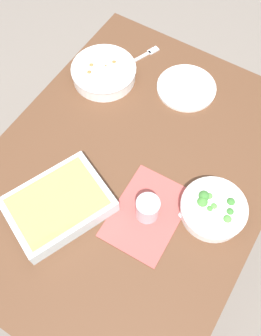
% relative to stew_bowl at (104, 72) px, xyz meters
% --- Properties ---
extents(ground_plane, '(6.00, 6.00, 0.00)m').
position_rel_stew_bowl_xyz_m(ground_plane, '(-0.28, -0.29, -0.77)').
color(ground_plane, slate).
extents(dining_table, '(1.20, 0.90, 0.74)m').
position_rel_stew_bowl_xyz_m(dining_table, '(-0.28, -0.29, -0.12)').
color(dining_table, brown).
rests_on(dining_table, ground_plane).
extents(placemat, '(0.29, 0.21, 0.00)m').
position_rel_stew_bowl_xyz_m(placemat, '(-0.39, -0.42, -0.03)').
color(placemat, '#B24C47').
rests_on(placemat, dining_table).
extents(stew_bowl, '(0.24, 0.24, 0.06)m').
position_rel_stew_bowl_xyz_m(stew_bowl, '(0.00, 0.00, 0.00)').
color(stew_bowl, white).
rests_on(stew_bowl, dining_table).
extents(broccoli_bowl, '(0.20, 0.20, 0.06)m').
position_rel_stew_bowl_xyz_m(broccoli_bowl, '(-0.28, -0.59, -0.00)').
color(broccoli_bowl, white).
rests_on(broccoli_bowl, dining_table).
extents(baking_dish, '(0.36, 0.32, 0.06)m').
position_rel_stew_bowl_xyz_m(baking_dish, '(-0.52, -0.18, 0.00)').
color(baking_dish, silver).
rests_on(baking_dish, dining_table).
extents(drink_cup, '(0.07, 0.07, 0.08)m').
position_rel_stew_bowl_xyz_m(drink_cup, '(-0.39, -0.42, 0.01)').
color(drink_cup, '#B2BCC6').
rests_on(drink_cup, dining_table).
extents(side_plate, '(0.22, 0.22, 0.01)m').
position_rel_stew_bowl_xyz_m(side_plate, '(0.12, -0.29, -0.03)').
color(side_plate, white).
rests_on(side_plate, dining_table).
extents(spoon_by_stew, '(0.12, 0.15, 0.01)m').
position_rel_stew_bowl_xyz_m(spoon_by_stew, '(-0.03, -0.04, -0.03)').
color(spoon_by_stew, silver).
rests_on(spoon_by_stew, dining_table).
extents(spoon_by_broccoli, '(0.12, 0.15, 0.01)m').
position_rel_stew_bowl_xyz_m(spoon_by_broccoli, '(-0.30, -0.55, -0.03)').
color(spoon_by_broccoli, silver).
rests_on(spoon_by_broccoli, dining_table).
extents(fork_on_table, '(0.17, 0.08, 0.01)m').
position_rel_stew_bowl_xyz_m(fork_on_table, '(0.17, -0.07, -0.03)').
color(fork_on_table, silver).
rests_on(fork_on_table, dining_table).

